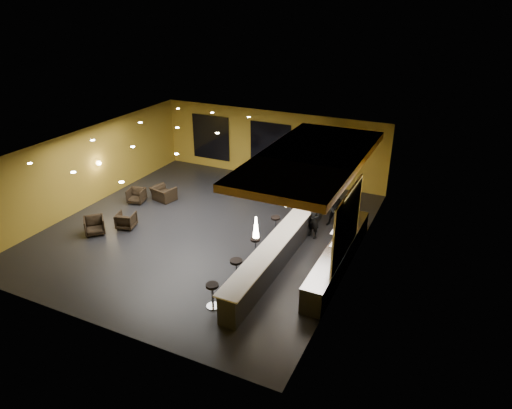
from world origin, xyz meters
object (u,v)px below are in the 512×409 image
at_px(staff_c, 348,214).
at_px(bar_stool_0, 212,292).
at_px(pendant_2, 310,173).
at_px(armchair_b, 126,220).
at_px(bar_counter, 280,249).
at_px(armchair_d, 164,194).
at_px(prep_counter, 338,257).
at_px(armchair_c, 136,196).
at_px(bar_stool_3, 275,223).
at_px(staff_b, 336,209).
at_px(staff_a, 314,220).
at_px(armchair_a, 94,226).
at_px(bar_stool_1, 236,268).
at_px(bar_stool_4, 291,207).
at_px(column, 322,174).
at_px(bar_stool_2, 255,245).
at_px(pendant_0, 256,227).
at_px(pendant_1, 287,197).

distance_m(staff_c, bar_stool_0, 6.92).
height_order(pendant_2, armchair_b, pendant_2).
relative_size(bar_counter, armchair_d, 7.98).
bearing_deg(bar_stool_0, prep_counter, 53.09).
bearing_deg(armchair_b, bar_stool_0, 136.59).
bearing_deg(armchair_c, armchair_b, -75.33).
bearing_deg(bar_stool_3, staff_b, 40.88).
distance_m(staff_a, staff_b, 1.40).
bearing_deg(armchair_a, staff_a, -22.01).
xyz_separation_m(bar_counter, armchair_a, (-7.51, -1.23, -0.15)).
xyz_separation_m(armchair_d, bar_stool_0, (6.08, -5.93, 0.20)).
bearing_deg(bar_stool_3, bar_stool_1, -87.87).
xyz_separation_m(armchair_a, bar_stool_3, (6.57, 3.03, 0.14)).
bearing_deg(bar_stool_1, bar_stool_3, 92.13).
relative_size(staff_a, bar_stool_4, 2.01).
xyz_separation_m(column, staff_b, (1.04, -1.08, -0.96)).
xyz_separation_m(column, bar_stool_2, (-0.95, -4.65, -1.28)).
bearing_deg(pendant_2, prep_counter, -51.34).
height_order(staff_c, armchair_d, staff_c).
relative_size(prep_counter, pendant_0, 8.57).
relative_size(pendant_0, armchair_a, 0.90).
relative_size(staff_b, bar_stool_0, 1.91).
relative_size(staff_c, armchair_b, 2.22).
bearing_deg(bar_stool_4, pendant_2, -28.93).
height_order(bar_counter, armchair_b, bar_counter).
bearing_deg(pendant_0, bar_stool_2, 115.93).
xyz_separation_m(staff_b, armchair_d, (-7.97, -0.89, -0.46)).
height_order(armchair_b, bar_stool_3, bar_stool_3).
relative_size(bar_stool_3, bar_stool_4, 0.99).
bearing_deg(armchair_b, bar_stool_1, 149.25).
distance_m(armchair_c, bar_stool_0, 8.77).
distance_m(prep_counter, bar_stool_2, 3.00).
distance_m(pendant_1, pendant_2, 2.50).
height_order(prep_counter, bar_stool_3, prep_counter).
bearing_deg(pendant_0, armchair_b, 165.62).
xyz_separation_m(prep_counter, bar_stool_1, (-2.81, -2.32, 0.12)).
height_order(staff_b, staff_c, staff_c).
bearing_deg(pendant_1, bar_stool_1, -109.16).
relative_size(pendant_2, bar_stool_0, 0.85).
xyz_separation_m(armchair_c, bar_stool_4, (6.97, 1.63, 0.16)).
distance_m(armchair_d, bar_stool_3, 6.06).
relative_size(pendant_1, staff_a, 0.45).
distance_m(pendant_2, staff_b, 1.95).
xyz_separation_m(pendant_2, staff_a, (0.50, -0.77, -1.58)).
distance_m(bar_counter, staff_b, 3.68).
xyz_separation_m(armchair_b, bar_stool_3, (5.77, 2.09, 0.16)).
relative_size(staff_b, armchair_b, 2.16).
bearing_deg(armchair_a, armchair_c, 52.00).
height_order(armchair_c, bar_stool_3, bar_stool_3).
distance_m(bar_stool_0, bar_stool_4, 6.82).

